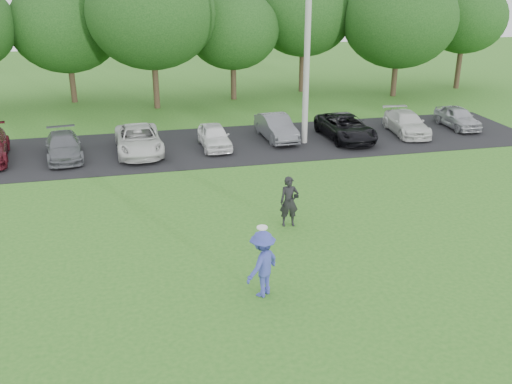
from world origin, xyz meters
TOP-DOWN VIEW (x-y plane):
  - ground at (0.00, 0.00)m, footprint 100.00×100.00m
  - parking_lot at (0.00, 13.00)m, footprint 32.00×6.50m
  - utility_pole at (4.47, 12.49)m, footprint 0.28×0.28m
  - frisbee_player at (-0.73, -0.44)m, footprint 1.32×1.27m
  - camera_bystander at (1.12, 3.53)m, footprint 0.66×0.47m
  - parked_cars at (-0.25, 12.90)m, footprint 27.96×4.83m
  - tree_row at (1.51, 22.76)m, footprint 42.39×9.85m

SIDE VIEW (x-z plane):
  - ground at x=0.00m, z-range 0.00..0.00m
  - parking_lot at x=0.00m, z-range 0.00..0.03m
  - parked_cars at x=-0.25m, z-range -0.01..1.23m
  - camera_bystander at x=1.12m, z-range 0.00..1.70m
  - frisbee_player at x=-0.73m, z-range -0.15..1.95m
  - utility_pole at x=4.47m, z-range 0.00..9.68m
  - tree_row at x=1.51m, z-range 0.59..9.23m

